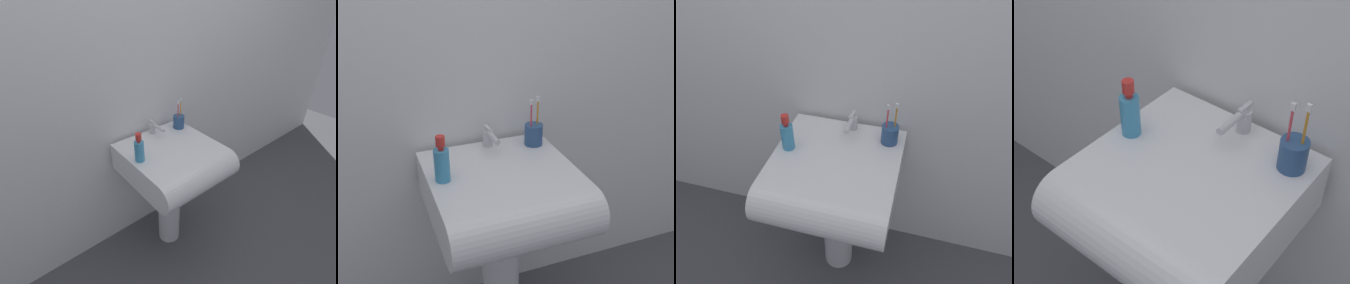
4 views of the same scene
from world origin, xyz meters
TOP-DOWN VIEW (x-y plane):
  - ground_plane at (0.00, 0.00)m, footprint 6.00×6.00m
  - wall_back at (0.00, 0.28)m, footprint 5.00×0.05m
  - sink_pedestal at (0.00, 0.00)m, footprint 0.15×0.15m
  - sink_basin at (0.00, -0.06)m, footprint 0.53×0.57m
  - faucet at (0.02, 0.18)m, footprint 0.04×0.15m
  - toothbrush_cup at (0.20, 0.14)m, footprint 0.07×0.07m
  - soap_bottle at (-0.21, -0.01)m, footprint 0.05×0.05m

SIDE VIEW (x-z plane):
  - ground_plane at x=0.00m, z-range 0.00..0.00m
  - sink_pedestal at x=0.00m, z-range 0.00..0.62m
  - sink_basin at x=0.00m, z-range 0.62..0.79m
  - toothbrush_cup at x=0.20m, z-range 0.74..0.94m
  - faucet at x=0.02m, z-range 0.80..0.88m
  - soap_bottle at x=-0.21m, z-range 0.78..0.95m
  - wall_back at x=0.00m, z-range 0.00..2.40m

